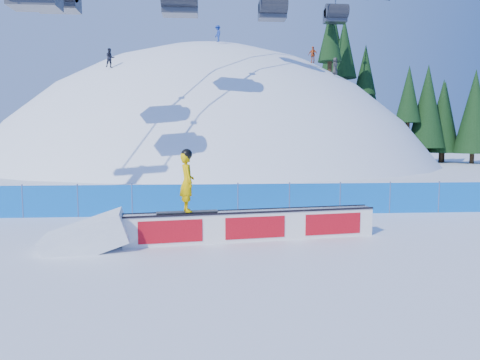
{
  "coord_description": "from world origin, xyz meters",
  "views": [
    {
      "loc": [
        -0.08,
        -11.71,
        2.95
      ],
      "look_at": [
        0.92,
        2.23,
        1.58
      ],
      "focal_mm": 32.0,
      "sensor_mm": 36.0,
      "label": 1
    }
  ],
  "objects": [
    {
      "name": "ground",
      "position": [
        0.0,
        0.0,
        0.0
      ],
      "size": [
        160.0,
        160.0,
        0.0
      ],
      "primitive_type": "plane",
      "color": "white",
      "rests_on": "ground"
    },
    {
      "name": "snow_hill",
      "position": [
        0.0,
        42.0,
        -18.0
      ],
      "size": [
        64.0,
        64.0,
        64.0
      ],
      "color": "white",
      "rests_on": "ground"
    },
    {
      "name": "treeline",
      "position": [
        22.46,
        40.79,
        10.18
      ],
      "size": [
        19.16,
        12.77,
        20.93
      ],
      "color": "#352315",
      "rests_on": "ground"
    },
    {
      "name": "safety_fence",
      "position": [
        0.0,
        4.5,
        0.6
      ],
      "size": [
        22.05,
        0.05,
        1.3
      ],
      "color": "blue",
      "rests_on": "ground"
    },
    {
      "name": "rail_box",
      "position": [
        1.18,
        0.42,
        0.43
      ],
      "size": [
        7.33,
        1.6,
        0.88
      ],
      "rotation": [
        0.0,
        0.0,
        0.15
      ],
      "color": "white",
      "rests_on": "ground"
    },
    {
      "name": "snow_ramp",
      "position": [
        -3.36,
        -0.26,
        0.0
      ],
      "size": [
        2.43,
        1.72,
        1.4
      ],
      "primitive_type": null,
      "rotation": [
        0.0,
        -0.31,
        0.15
      ],
      "color": "white",
      "rests_on": "ground"
    },
    {
      "name": "snowboarder",
      "position": [
        -0.7,
        0.14,
        1.75
      ],
      "size": [
        1.73,
        0.68,
        1.78
      ],
      "rotation": [
        0.0,
        0.0,
        1.84
      ],
      "color": "black",
      "rests_on": "rail_box"
    },
    {
      "name": "distant_skiers",
      "position": [
        2.78,
        31.17,
        11.53
      ],
      "size": [
        22.08,
        7.08,
        5.32
      ],
      "color": "black",
      "rests_on": "ground"
    }
  ]
}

